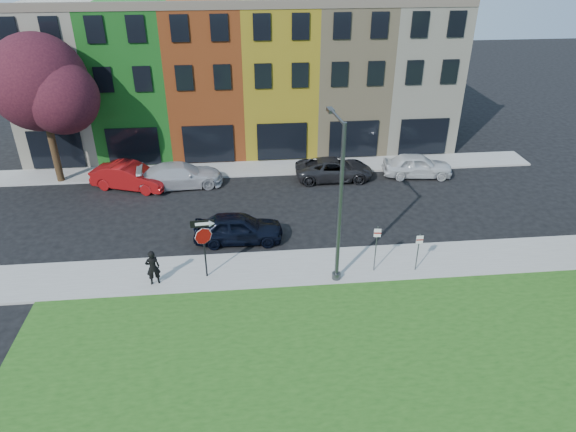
{
  "coord_description": "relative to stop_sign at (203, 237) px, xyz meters",
  "views": [
    {
      "loc": [
        -2.83,
        -17.06,
        14.03
      ],
      "look_at": [
        -0.77,
        4.0,
        2.36
      ],
      "focal_mm": 32.0,
      "sensor_mm": 36.0,
      "label": 1
    }
  ],
  "objects": [
    {
      "name": "parked_car_white",
      "position": [
        13.27,
        10.21,
        -1.48
      ],
      "size": [
        2.74,
        4.84,
        1.52
      ],
      "primitive_type": "imported",
      "rotation": [
        0.0,
        0.0,
        1.46
      ],
      "color": "silver",
      "rests_on": "ground"
    },
    {
      "name": "rowhouse_block",
      "position": [
        2.17,
        18.52,
        2.75
      ],
      "size": [
        30.0,
        10.12,
        10.0
      ],
      "color": "beige",
      "rests_on": "ground"
    },
    {
      "name": "parking_sign_b",
      "position": [
        9.77,
        -0.44,
        -0.89
      ],
      "size": [
        0.32,
        0.08,
        1.94
      ],
      "rotation": [
        0.0,
        0.0,
        -0.03
      ],
      "color": "#434648",
      "rests_on": "sidewalk_near"
    },
    {
      "name": "sedan_near",
      "position": [
        1.52,
        3.19,
        -1.46
      ],
      "size": [
        2.13,
        4.67,
        1.55
      ],
      "primitive_type": "imported",
      "rotation": [
        0.0,
        0.0,
        1.54
      ],
      "color": "black",
      "rests_on": "ground"
    },
    {
      "name": "man",
      "position": [
        -2.32,
        -0.33,
        -1.25
      ],
      "size": [
        0.84,
        0.73,
        1.72
      ],
      "primitive_type": "imported",
      "rotation": [
        0.0,
        0.0,
        3.41
      ],
      "color": "black",
      "rests_on": "sidewalk_near"
    },
    {
      "name": "grass_park",
      "position": [
        12.67,
        -8.66,
        -2.19
      ],
      "size": [
        40.0,
        16.0,
        0.1
      ],
      "primitive_type": "cube",
      "color": "#204D16",
      "rests_on": "ground"
    },
    {
      "name": "ground",
      "position": [
        4.67,
        -2.66,
        -2.24
      ],
      "size": [
        120.0,
        120.0,
        0.0
      ],
      "primitive_type": "plane",
      "color": "black",
      "rests_on": "ground"
    },
    {
      "name": "street_lamp",
      "position": [
        5.9,
        -0.54,
        1.64
      ],
      "size": [
        0.55,
        2.58,
        7.45
      ],
      "rotation": [
        0.0,
        0.0,
        0.1
      ],
      "color": "#434648",
      "rests_on": "sidewalk_near"
    },
    {
      "name": "parked_car_silver",
      "position": [
        -2.01,
        10.16,
        -1.48
      ],
      "size": [
        3.26,
        5.67,
        1.51
      ],
      "primitive_type": "imported",
      "rotation": [
        0.0,
        0.0,
        1.68
      ],
      "color": "#BCBCC1",
      "rests_on": "ground"
    },
    {
      "name": "tree_purple",
      "position": [
        -9.66,
        11.59,
        4.02
      ],
      "size": [
        6.79,
        5.94,
        9.12
      ],
      "color": "black",
      "rests_on": "sidewalk_far"
    },
    {
      "name": "stop_sign",
      "position": [
        0.0,
        0.0,
        0.0
      ],
      "size": [
        1.05,
        0.12,
        2.97
      ],
      "rotation": [
        0.0,
        0.0,
        0.06
      ],
      "color": "black",
      "rests_on": "sidewalk_near"
    },
    {
      "name": "parked_car_red",
      "position": [
        -5.09,
        10.2,
        -1.44
      ],
      "size": [
        4.74,
        5.9,
        1.59
      ],
      "primitive_type": "imported",
      "rotation": [
        0.0,
        0.0,
        1.23
      ],
      "color": "maroon",
      "rests_on": "ground"
    },
    {
      "name": "sidewalk_far",
      "position": [
        1.67,
        12.34,
        -2.18
      ],
      "size": [
        40.0,
        2.4,
        0.12
      ],
      "primitive_type": "cube",
      "color": "gray",
      "rests_on": "ground"
    },
    {
      "name": "parking_sign_a",
      "position": [
        7.81,
        -0.29,
        -0.64
      ],
      "size": [
        0.32,
        0.1,
        2.39
      ],
      "rotation": [
        0.0,
        0.0,
        -0.12
      ],
      "color": "#434648",
      "rests_on": "sidewalk_near"
    },
    {
      "name": "parked_car_dark",
      "position": [
        7.78,
        10.3,
        -1.54
      ],
      "size": [
        2.41,
        5.05,
        1.39
      ],
      "primitive_type": "imported",
      "rotation": [
        0.0,
        0.0,
        1.56
      ],
      "color": "black",
      "rests_on": "ground"
    },
    {
      "name": "sidewalk_near",
      "position": [
        6.67,
        0.34,
        -2.18
      ],
      "size": [
        40.0,
        3.0,
        0.12
      ],
      "primitive_type": "cube",
      "color": "gray",
      "rests_on": "ground"
    }
  ]
}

